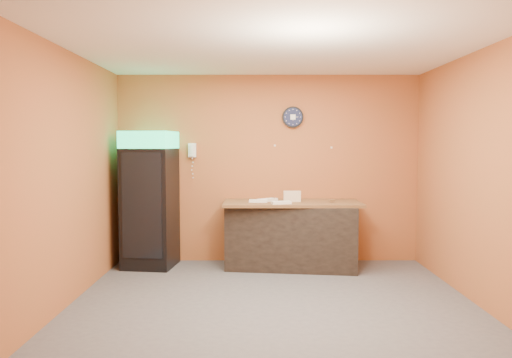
{
  "coord_description": "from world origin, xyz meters",
  "views": [
    {
      "loc": [
        -0.2,
        -5.5,
        1.77
      ],
      "look_at": [
        -0.19,
        0.6,
        1.34
      ],
      "focal_mm": 35.0,
      "sensor_mm": 36.0,
      "label": 1
    }
  ],
  "objects": [
    {
      "name": "butcher_paper",
      "position": [
        0.33,
        1.6,
        0.93
      ],
      "size": [
        1.95,
        0.89,
        0.04
      ],
      "primitive_type": "cube",
      "rotation": [
        0.0,
        0.0,
        -0.01
      ],
      "color": "brown",
      "rests_on": "prep_counter"
    },
    {
      "name": "wall_phone",
      "position": [
        -1.13,
        1.95,
        1.68
      ],
      "size": [
        0.11,
        0.1,
        0.21
      ],
      "color": "white",
      "rests_on": "back_wall"
    },
    {
      "name": "ceiling",
      "position": [
        0.0,
        0.0,
        2.8
      ],
      "size": [
        4.5,
        4.0,
        0.02
      ],
      "primitive_type": "cube",
      "color": "white",
      "rests_on": "back_wall"
    },
    {
      "name": "floor",
      "position": [
        0.0,
        0.0,
        0.0
      ],
      "size": [
        4.5,
        4.5,
        0.0
      ],
      "primitive_type": "plane",
      "color": "#47474C",
      "rests_on": "ground"
    },
    {
      "name": "wrapped_sandwich_mid",
      "position": [
        0.16,
        1.3,
        0.97
      ],
      "size": [
        0.29,
        0.17,
        0.04
      ],
      "primitive_type": "cube",
      "rotation": [
        0.0,
        0.0,
        0.27
      ],
      "color": "white",
      "rests_on": "butcher_paper"
    },
    {
      "name": "left_wall",
      "position": [
        -2.25,
        0.0,
        1.4
      ],
      "size": [
        0.02,
        4.0,
        2.8
      ],
      "primitive_type": "cube",
      "color": "#A9582F",
      "rests_on": "floor"
    },
    {
      "name": "wrapped_sandwich_left",
      "position": [
        -0.15,
        1.5,
        0.97
      ],
      "size": [
        0.26,
        0.12,
        0.04
      ],
      "primitive_type": "cube",
      "rotation": [
        0.0,
        0.0,
        -0.07
      ],
      "color": "white",
      "rests_on": "butcher_paper"
    },
    {
      "name": "sub_roll_stack",
      "position": [
        0.33,
        1.57,
        1.03
      ],
      "size": [
        0.24,
        0.09,
        0.15
      ],
      "rotation": [
        0.0,
        0.0,
        -0.0
      ],
      "color": "beige",
      "rests_on": "butcher_paper"
    },
    {
      "name": "right_wall",
      "position": [
        2.25,
        0.0,
        1.4
      ],
      "size": [
        0.02,
        4.0,
        2.8
      ],
      "primitive_type": "cube",
      "color": "#A9582F",
      "rests_on": "floor"
    },
    {
      "name": "kitchen_tool",
      "position": [
        0.07,
        1.66,
        0.98
      ],
      "size": [
        0.05,
        0.05,
        0.05
      ],
      "primitive_type": "cylinder",
      "color": "silver",
      "rests_on": "butcher_paper"
    },
    {
      "name": "wrapped_sandwich_right",
      "position": [
        -0.02,
        1.62,
        0.97
      ],
      "size": [
        0.3,
        0.27,
        0.04
      ],
      "primitive_type": "cube",
      "rotation": [
        0.0,
        0.0,
        0.65
      ],
      "color": "white",
      "rests_on": "butcher_paper"
    },
    {
      "name": "back_wall",
      "position": [
        0.0,
        2.0,
        1.4
      ],
      "size": [
        4.5,
        0.02,
        2.8
      ],
      "primitive_type": "cube",
      "color": "#A9582F",
      "rests_on": "floor"
    },
    {
      "name": "wall_clock",
      "position": [
        0.36,
        1.97,
        2.17
      ],
      "size": [
        0.32,
        0.06,
        0.32
      ],
      "color": "black",
      "rests_on": "back_wall"
    },
    {
      "name": "beverage_cooler",
      "position": [
        -1.71,
        1.61,
        0.95
      ],
      "size": [
        0.76,
        0.77,
        1.95
      ],
      "rotation": [
        0.0,
        0.0,
        -0.13
      ],
      "color": "black",
      "rests_on": "floor"
    },
    {
      "name": "prep_counter",
      "position": [
        0.33,
        1.6,
        0.46
      ],
      "size": [
        1.91,
        1.03,
        0.91
      ],
      "primitive_type": "cube",
      "rotation": [
        0.0,
        0.0,
        -0.12
      ],
      "color": "black",
      "rests_on": "floor"
    }
  ]
}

